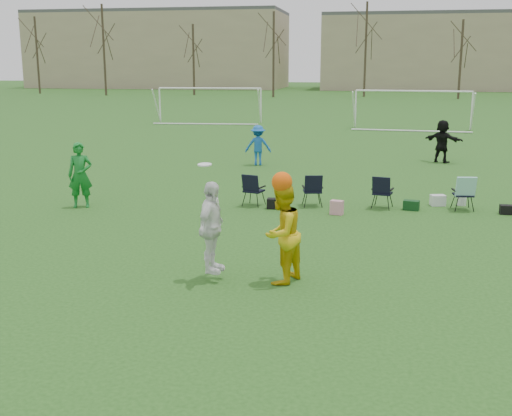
% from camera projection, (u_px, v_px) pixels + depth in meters
% --- Properties ---
extents(ground, '(260.00, 260.00, 0.00)m').
position_uv_depth(ground, '(268.00, 299.00, 11.62)').
color(ground, '#214C17').
rests_on(ground, ground).
extents(fielder_green_near, '(0.81, 0.65, 1.93)m').
position_uv_depth(fielder_green_near, '(80.00, 175.00, 18.82)').
color(fielder_green_near, '#147427').
rests_on(fielder_green_near, ground).
extents(fielder_blue, '(1.16, 0.79, 1.66)m').
position_uv_depth(fielder_blue, '(258.00, 145.00, 26.63)').
color(fielder_blue, '#1759B3').
rests_on(fielder_blue, ground).
extents(fielder_black, '(1.73, 1.31, 1.82)m').
position_uv_depth(fielder_black, '(442.00, 141.00, 27.32)').
color(fielder_black, black).
rests_on(fielder_black, ground).
extents(center_contest, '(2.16, 1.28, 2.31)m').
position_uv_depth(center_contest, '(256.00, 230.00, 12.34)').
color(center_contest, white).
rests_on(center_contest, ground).
extents(sideline_setup, '(9.20, 2.18, 1.84)m').
position_uv_depth(sideline_setup, '(419.00, 191.00, 18.61)').
color(sideline_setup, '#0E3513').
rests_on(sideline_setup, ground).
extents(goal_left, '(7.39, 0.76, 2.46)m').
position_uv_depth(goal_left, '(210.00, 95.00, 45.58)').
color(goal_left, white).
rests_on(goal_left, ground).
extents(goal_mid, '(7.40, 0.63, 2.46)m').
position_uv_depth(goal_mid, '(413.00, 99.00, 41.13)').
color(goal_mid, white).
rests_on(goal_mid, ground).
extents(tree_line, '(110.28, 3.28, 11.40)m').
position_uv_depth(tree_line, '(367.00, 55.00, 77.37)').
color(tree_line, '#382B21').
rests_on(tree_line, ground).
extents(building_row, '(126.00, 16.00, 13.00)m').
position_uv_depth(building_row, '(412.00, 51.00, 101.05)').
color(building_row, tan).
rests_on(building_row, ground).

